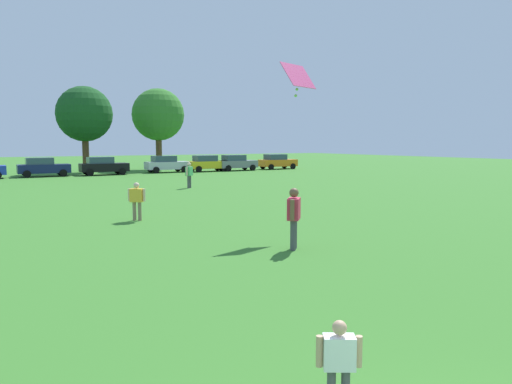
{
  "coord_description": "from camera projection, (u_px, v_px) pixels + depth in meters",
  "views": [
    {
      "loc": [
        -3.31,
        -1.58,
        3.02
      ],
      "look_at": [
        2.13,
        7.91,
        1.89
      ],
      "focal_mm": 33.52,
      "sensor_mm": 36.0,
      "label": 1
    }
  ],
  "objects": [
    {
      "name": "ground_plane",
      "position": [
        47.0,
        192.0,
        29.21
      ],
      "size": [
        160.0,
        160.0,
        0.0
      ],
      "primitive_type": "plane",
      "color": "#387528"
    },
    {
      "name": "child_kite_flyer",
      "position": [
        339.0,
        359.0,
        5.28
      ],
      "size": [
        0.45,
        0.35,
        1.08
      ],
      "rotation": [
        0.0,
        0.0,
        -0.53
      ],
      "color": "#4C4C51",
      "rests_on": "ground"
    },
    {
      "name": "adult_bystander",
      "position": [
        294.0,
        213.0,
        13.47
      ],
      "size": [
        0.62,
        0.65,
        1.75
      ],
      "rotation": [
        0.0,
        0.0,
        3.98
      ],
      "color": "#4C4C51",
      "rests_on": "ground"
    },
    {
      "name": "bystander_near_trees",
      "position": [
        189.0,
        173.0,
        31.67
      ],
      "size": [
        0.62,
        0.61,
        1.7
      ],
      "rotation": [
        0.0,
        0.0,
        0.75
      ],
      "color": "#4C4C51",
      "rests_on": "ground"
    },
    {
      "name": "bystander_midfield",
      "position": [
        137.0,
        198.0,
        18.49
      ],
      "size": [
        0.58,
        0.51,
        1.49
      ],
      "rotation": [
        0.0,
        0.0,
        5.61
      ],
      "color": "#8C7259",
      "rests_on": "ground"
    },
    {
      "name": "kite",
      "position": [
        298.0,
        77.0,
        16.54
      ],
      "size": [
        1.48,
        1.04,
        1.17
      ],
      "color": "#F24C8C"
    },
    {
      "name": "parked_car_navy_1",
      "position": [
        43.0,
        167.0,
        42.35
      ],
      "size": [
        4.3,
        2.02,
        1.68
      ],
      "color": "#141E4C",
      "rests_on": "ground"
    },
    {
      "name": "parked_car_black_2",
      "position": [
        103.0,
        166.0,
        44.55
      ],
      "size": [
        4.3,
        2.02,
        1.68
      ],
      "color": "black",
      "rests_on": "ground"
    },
    {
      "name": "parked_car_silver_3",
      "position": [
        166.0,
        164.0,
        48.31
      ],
      "size": [
        4.3,
        2.02,
        1.68
      ],
      "color": "silver",
      "rests_on": "ground"
    },
    {
      "name": "parked_car_yellow_4",
      "position": [
        207.0,
        163.0,
        49.92
      ],
      "size": [
        4.3,
        2.02,
        1.68
      ],
      "color": "yellow",
      "rests_on": "ground"
    },
    {
      "name": "parked_car_gray_5",
      "position": [
        236.0,
        163.0,
        51.4
      ],
      "size": [
        4.3,
        2.02,
        1.68
      ],
      "color": "slate",
      "rests_on": "ground"
    },
    {
      "name": "parked_car_orange_6",
      "position": [
        277.0,
        162.0,
        54.4
      ],
      "size": [
        4.3,
        2.02,
        1.68
      ],
      "color": "orange",
      "rests_on": "ground"
    },
    {
      "name": "tree_right",
      "position": [
        84.0,
        114.0,
        48.18
      ],
      "size": [
        5.56,
        5.56,
        8.67
      ],
      "color": "brown",
      "rests_on": "ground"
    },
    {
      "name": "tree_far_right",
      "position": [
        158.0,
        115.0,
        53.05
      ],
      "size": [
        5.76,
        5.76,
        8.98
      ],
      "color": "brown",
      "rests_on": "ground"
    }
  ]
}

